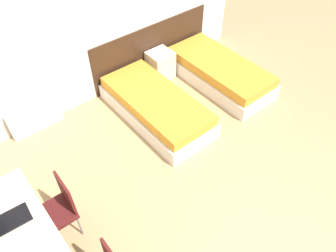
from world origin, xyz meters
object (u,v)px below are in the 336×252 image
object	(u,v)px
bed_near_door	(219,72)
laptop	(5,219)
bed_near_window	(156,106)
chair_near_laptop	(59,208)
nightstand	(160,65)

from	to	relation	value
bed_near_door	laptop	world-z (taller)	laptop
bed_near_window	laptop	bearing A→B (deg)	-160.78
bed_near_window	laptop	size ratio (longest dim) A/B	5.43
bed_near_window	chair_near_laptop	xyz separation A→B (m)	(-2.10, -0.91, 0.30)
laptop	chair_near_laptop	bearing A→B (deg)	2.40
bed_near_window	bed_near_door	distance (m)	1.47
bed_near_window	chair_near_laptop	bearing A→B (deg)	-156.43
bed_near_door	nightstand	distance (m)	1.10
bed_near_window	bed_near_door	bearing A→B (deg)	0.00
bed_near_door	chair_near_laptop	distance (m)	3.70
bed_near_window	bed_near_door	size ratio (longest dim) A/B	1.00
bed_near_door	laptop	xyz separation A→B (m)	(-4.07, -0.91, 0.61)
nightstand	laptop	distance (m)	3.79
bed_near_window	nightstand	bearing A→B (deg)	47.91
laptop	bed_near_door	bearing A→B (deg)	15.90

